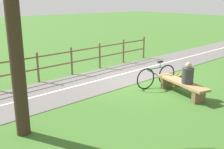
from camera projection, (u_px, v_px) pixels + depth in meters
ground_plane at (142, 80)px, 10.59m from camera, size 80.00×80.00×0.00m
paved_path at (36, 97)px, 8.75m from camera, size 4.62×36.09×0.02m
path_centre_line at (36, 96)px, 8.74m from camera, size 1.96×31.95×0.00m
bench at (182, 85)px, 8.89m from camera, size 2.14×0.92×0.46m
person_seated at (188, 75)px, 8.56m from camera, size 0.44×0.44×0.69m
bicycle at (156, 76)px, 9.64m from camera, size 0.29×1.71×0.93m
backpack at (177, 80)px, 9.86m from camera, size 0.31×0.33×0.39m
fence_roadside at (55, 62)px, 10.64m from camera, size 0.91×10.83×1.14m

